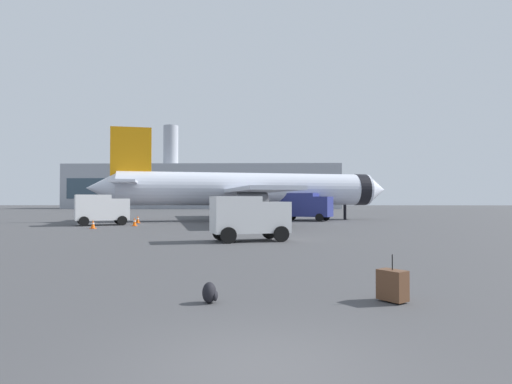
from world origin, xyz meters
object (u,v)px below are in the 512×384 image
(rolling_suitcase, at_px, (392,285))
(cargo_van, at_px, (249,216))
(safety_cone_outer, at_px, (241,216))
(service_truck, at_px, (101,208))
(fuel_truck, at_px, (305,205))
(safety_cone_near, at_px, (138,219))
(safety_cone_far, at_px, (93,224))
(traveller_backpack, at_px, (210,293))
(airplane_at_gate, at_px, (248,189))
(safety_cone_mid, at_px, (135,222))

(rolling_suitcase, bearing_deg, cargo_van, 105.14)
(safety_cone_outer, bearing_deg, rolling_suitcase, -81.71)
(service_truck, height_order, safety_cone_outer, service_truck)
(fuel_truck, relative_size, safety_cone_near, 7.87)
(service_truck, xyz_separation_m, safety_cone_far, (1.22, -4.88, -1.23))
(traveller_backpack, bearing_deg, rolling_suitcase, 3.03)
(fuel_truck, relative_size, safety_cone_far, 8.46)
(safety_cone_far, distance_m, rolling_suitcase, 30.69)
(safety_cone_far, distance_m, safety_cone_outer, 20.46)
(service_truck, height_order, fuel_truck, fuel_truck)
(airplane_at_gate, bearing_deg, safety_cone_far, -129.98)
(safety_cone_mid, bearing_deg, rolling_suitcase, -62.39)
(traveller_backpack, bearing_deg, fuel_truck, 81.87)
(cargo_van, relative_size, traveller_backpack, 10.02)
(cargo_van, bearing_deg, safety_cone_mid, 128.08)
(airplane_at_gate, distance_m, safety_cone_mid, 15.24)
(safety_cone_far, bearing_deg, traveller_backpack, -62.52)
(airplane_at_gate, distance_m, safety_cone_near, 13.15)
(airplane_at_gate, height_order, traveller_backpack, airplane_at_gate)
(safety_cone_near, height_order, safety_cone_mid, safety_cone_near)
(safety_cone_outer, bearing_deg, safety_cone_far, -123.55)
(service_truck, bearing_deg, traveller_backpack, -64.51)
(cargo_van, bearing_deg, airplane_at_gate, 92.63)
(fuel_truck, distance_m, safety_cone_near, 18.72)
(safety_cone_near, bearing_deg, airplane_at_gate, 28.45)
(airplane_at_gate, bearing_deg, cargo_van, -87.37)
(airplane_at_gate, relative_size, safety_cone_mid, 44.39)
(fuel_truck, relative_size, safety_cone_mid, 8.10)
(airplane_at_gate, distance_m, rolling_suitcase, 40.41)
(airplane_at_gate, xyz_separation_m, rolling_suitcase, (5.13, -39.95, -3.27))
(safety_cone_far, bearing_deg, service_truck, 104.08)
(cargo_van, relative_size, safety_cone_mid, 6.03)
(safety_cone_mid, bearing_deg, traveller_backpack, -69.51)
(service_truck, xyz_separation_m, safety_cone_outer, (12.53, 12.17, -1.22))
(safety_cone_outer, height_order, rolling_suitcase, rolling_suitcase)
(safety_cone_outer, bearing_deg, service_truck, -135.85)
(safety_cone_mid, bearing_deg, safety_cone_near, 103.73)
(airplane_at_gate, xyz_separation_m, safety_cone_far, (-12.34, -14.72, -3.28))
(cargo_van, distance_m, safety_cone_near, 22.86)
(safety_cone_outer, height_order, traveller_backpack, safety_cone_outer)
(safety_cone_near, bearing_deg, rolling_suitcase, -64.26)
(cargo_van, xyz_separation_m, traveller_backpack, (-0.26, -14.90, -1.22))
(rolling_suitcase, bearing_deg, safety_cone_mid, 117.61)
(service_truck, distance_m, traveller_backpack, 33.64)
(airplane_at_gate, distance_m, service_truck, 16.88)
(cargo_van, distance_m, safety_cone_outer, 27.71)
(cargo_van, height_order, traveller_backpack, cargo_van)
(safety_cone_mid, xyz_separation_m, safety_cone_outer, (8.96, 13.37, -0.01))
(airplane_at_gate, bearing_deg, traveller_backpack, -88.72)
(service_truck, bearing_deg, safety_cone_far, -75.92)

